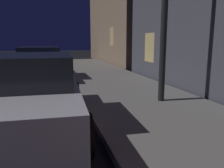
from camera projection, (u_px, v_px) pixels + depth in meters
The scene contains 2 objects.
car_silver at pixel (31, 94), 4.24m from camera, with size 2.12×4.11×1.43m.
car_blue at pixel (40, 64), 9.71m from camera, with size 2.05×4.33×1.43m.
Camera 1 is at (3.21, -1.38, 1.68)m, focal length 36.53 mm.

